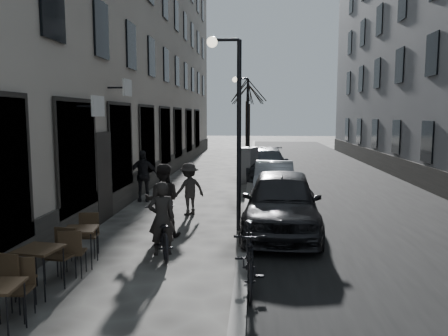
# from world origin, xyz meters

# --- Properties ---
(road) EXTENTS (7.30, 60.00, 0.00)m
(road) POSITION_xyz_m (3.85, 16.00, 0.00)
(road) COLOR black
(road) RESTS_ON ground
(kerb) EXTENTS (0.25, 60.00, 0.12)m
(kerb) POSITION_xyz_m (0.20, 16.00, 0.06)
(kerb) COLOR slate
(kerb) RESTS_ON ground
(building_left) EXTENTS (4.00, 35.00, 16.00)m
(building_left) POSITION_xyz_m (-6.00, 16.50, 8.00)
(building_left) COLOR #9E9185
(building_left) RESTS_ON ground
(streetlamp_near) EXTENTS (0.90, 0.28, 5.09)m
(streetlamp_near) POSITION_xyz_m (-0.17, 6.00, 3.16)
(streetlamp_near) COLOR black
(streetlamp_near) RESTS_ON ground
(streetlamp_far) EXTENTS (0.90, 0.28, 5.09)m
(streetlamp_far) POSITION_xyz_m (-0.17, 18.00, 3.16)
(streetlamp_far) COLOR black
(streetlamp_far) RESTS_ON ground
(tree_near) EXTENTS (2.40, 2.40, 5.70)m
(tree_near) POSITION_xyz_m (-0.10, 21.00, 4.66)
(tree_near) COLOR black
(tree_near) RESTS_ON ground
(tree_far) EXTENTS (2.40, 2.40, 5.70)m
(tree_far) POSITION_xyz_m (-0.10, 27.00, 4.66)
(tree_far) COLOR black
(tree_far) RESTS_ON ground
(bistro_set_b) EXTENTS (0.76, 1.69, 0.97)m
(bistro_set_b) POSITION_xyz_m (-3.25, 1.53, 0.50)
(bistro_set_b) COLOR #322416
(bistro_set_b) RESTS_ON ground
(bistro_set_c) EXTENTS (0.73, 1.62, 0.93)m
(bistro_set_c) POSITION_xyz_m (-3.12, 3.00, 0.48)
(bistro_set_c) COLOR #322416
(bistro_set_c) RESTS_ON ground
(utility_cabinet) EXTENTS (0.92, 1.21, 1.61)m
(utility_cabinet) POSITION_xyz_m (0.10, 14.63, 0.81)
(utility_cabinet) COLOR slate
(utility_cabinet) RESTS_ON ground
(bicycle) EXTENTS (1.22, 2.03, 1.01)m
(bicycle) POSITION_xyz_m (-1.61, 3.83, 0.50)
(bicycle) COLOR black
(bicycle) RESTS_ON ground
(cyclist_rider) EXTENTS (0.69, 0.56, 1.64)m
(cyclist_rider) POSITION_xyz_m (-1.61, 3.83, 0.82)
(cyclist_rider) COLOR black
(cyclist_rider) RESTS_ON ground
(pedestrian_near) EXTENTS (0.97, 0.79, 1.86)m
(pedestrian_near) POSITION_xyz_m (-1.91, 5.29, 0.93)
(pedestrian_near) COLOR black
(pedestrian_near) RESTS_ON ground
(pedestrian_mid) EXTENTS (1.19, 1.12, 1.62)m
(pedestrian_mid) POSITION_xyz_m (-1.61, 7.76, 0.81)
(pedestrian_mid) COLOR #292624
(pedestrian_mid) RESTS_ON ground
(pedestrian_far) EXTENTS (1.14, 0.62, 1.84)m
(pedestrian_far) POSITION_xyz_m (-3.60, 9.78, 0.92)
(pedestrian_far) COLOR black
(pedestrian_far) RESTS_ON ground
(car_near) EXTENTS (2.23, 4.95, 1.65)m
(car_near) POSITION_xyz_m (1.13, 5.89, 0.82)
(car_near) COLOR black
(car_near) RESTS_ON ground
(car_mid) EXTENTS (1.59, 4.13, 1.34)m
(car_mid) POSITION_xyz_m (1.13, 10.85, 0.67)
(car_mid) COLOR #94969C
(car_mid) RESTS_ON ground
(car_far) EXTENTS (2.00, 4.91, 1.42)m
(car_far) POSITION_xyz_m (1.00, 15.85, 0.71)
(car_far) COLOR #34373E
(car_far) RESTS_ON ground
(moped) EXTENTS (0.63, 1.97, 1.17)m
(moped) POSITION_xyz_m (0.35, 2.00, 0.59)
(moped) COLOR black
(moped) RESTS_ON ground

